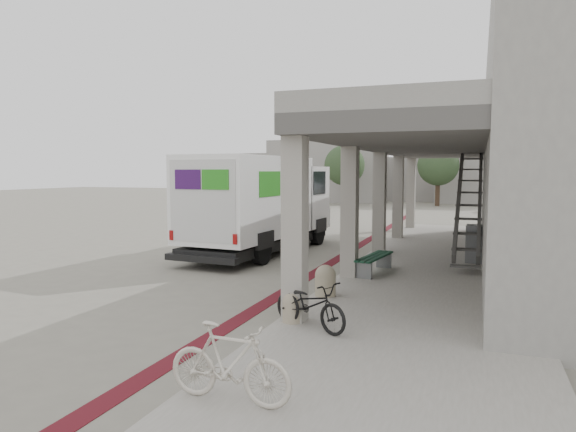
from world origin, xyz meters
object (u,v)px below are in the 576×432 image
at_px(utility_cabinet, 475,244).
at_px(bench, 374,260).
at_px(bicycle_black, 310,304).
at_px(fedex_truck, 261,202).
at_px(bicycle_cream, 229,363).

bearing_deg(utility_cabinet, bench, -130.86).
bearing_deg(bench, bicycle_black, -83.47).
bearing_deg(bench, utility_cabinet, 54.86).
bearing_deg(utility_cabinet, bicycle_black, -106.16).
bearing_deg(fedex_truck, bench, -27.77).
bearing_deg(bench, fedex_truck, 155.87).
xyz_separation_m(utility_cabinet, bicycle_black, (-2.50, -7.65, -0.13)).
xyz_separation_m(bicycle_black, bicycle_cream, (0.00, -2.93, 0.05)).
xyz_separation_m(utility_cabinet, bicycle_cream, (-2.50, -10.58, -0.08)).
relative_size(fedex_truck, bicycle_black, 4.93).
relative_size(bench, bicycle_cream, 1.28).
height_order(fedex_truck, bench, fedex_truck).
bearing_deg(utility_cabinet, fedex_truck, -178.88).
distance_m(fedex_truck, bicycle_cream, 11.54).
bearing_deg(bicycle_black, utility_cabinet, 7.22).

